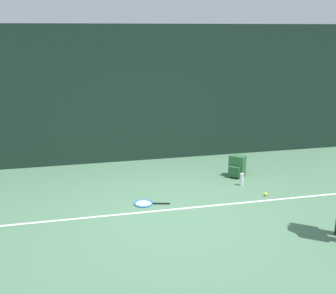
{
  "coord_description": "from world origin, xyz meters",
  "views": [
    {
      "loc": [
        -1.53,
        -6.18,
        2.88
      ],
      "look_at": [
        0.0,
        0.4,
        1.0
      ],
      "focal_mm": 45.39,
      "sensor_mm": 36.0,
      "label": 1
    }
  ],
  "objects_px": {
    "tennis_racket": "(145,203)",
    "tennis_ball_near_player": "(266,194)",
    "water_bottle": "(242,179)",
    "backpack": "(237,167)"
  },
  "relations": [
    {
      "from": "tennis_racket",
      "to": "water_bottle",
      "type": "relative_size",
      "value": 2.66
    },
    {
      "from": "tennis_racket",
      "to": "water_bottle",
      "type": "bearing_deg",
      "value": -152.24
    },
    {
      "from": "tennis_ball_near_player",
      "to": "water_bottle",
      "type": "xyz_separation_m",
      "value": [
        -0.21,
        0.6,
        0.09
      ]
    },
    {
      "from": "water_bottle",
      "to": "tennis_racket",
      "type": "bearing_deg",
      "value": -166.44
    },
    {
      "from": "tennis_racket",
      "to": "water_bottle",
      "type": "height_order",
      "value": "water_bottle"
    },
    {
      "from": "tennis_ball_near_player",
      "to": "water_bottle",
      "type": "distance_m",
      "value": 0.64
    },
    {
      "from": "backpack",
      "to": "water_bottle",
      "type": "distance_m",
      "value": 0.51
    },
    {
      "from": "tennis_ball_near_player",
      "to": "water_bottle",
      "type": "relative_size",
      "value": 0.28
    },
    {
      "from": "water_bottle",
      "to": "backpack",
      "type": "bearing_deg",
      "value": 78.95
    },
    {
      "from": "tennis_racket",
      "to": "tennis_ball_near_player",
      "type": "height_order",
      "value": "tennis_ball_near_player"
    }
  ]
}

